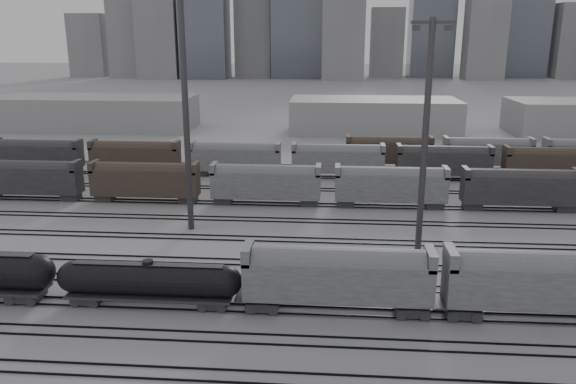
# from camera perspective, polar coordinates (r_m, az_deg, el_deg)

# --- Properties ---
(ground) EXTENTS (900.00, 900.00, 0.00)m
(ground) POSITION_cam_1_polar(r_m,az_deg,el_deg) (47.80, 4.22, -12.59)
(ground) COLOR #A7A7AC
(ground) RESTS_ON ground
(tracks) EXTENTS (220.00, 71.50, 0.16)m
(tracks) POSITION_cam_1_polar(r_m,az_deg,el_deg) (63.75, 4.33, -5.10)
(tracks) COLOR black
(tracks) RESTS_ON ground
(tank_car_b) EXTENTS (16.11, 2.69, 3.98)m
(tank_car_b) POSITION_cam_1_polar(r_m,az_deg,el_deg) (50.07, -13.93, -8.74)
(tank_car_b) COLOR #262628
(tank_car_b) RESTS_ON ground
(hopper_car_a) EXTENTS (15.72, 3.12, 5.62)m
(hopper_car_a) POSITION_cam_1_polar(r_m,az_deg,el_deg) (47.19, 5.05, -8.30)
(hopper_car_a) COLOR #262628
(hopper_car_a) RESTS_ON ground
(hopper_car_b) EXTENTS (16.18, 3.21, 5.79)m
(hopper_car_b) POSITION_cam_1_polar(r_m,az_deg,el_deg) (50.31, 24.78, -8.08)
(hopper_car_b) COLOR #262628
(hopper_car_b) RESTS_ON ground
(light_mast_b) EXTENTS (4.46, 0.71, 27.87)m
(light_mast_b) POSITION_cam_1_polar(r_m,az_deg,el_deg) (65.84, -10.38, 8.55)
(light_mast_b) COLOR #3B3B3E
(light_mast_b) RESTS_ON ground
(light_mast_c) EXTENTS (3.87, 0.62, 24.20)m
(light_mast_c) POSITION_cam_1_polar(r_m,az_deg,el_deg) (55.01, 13.73, 4.98)
(light_mast_c) COLOR #3B3B3E
(light_mast_c) RESTS_ON ground
(bg_string_near) EXTENTS (151.00, 3.00, 5.60)m
(bg_string_near) POSITION_cam_1_polar(r_m,az_deg,el_deg) (77.18, 10.38, 0.48)
(bg_string_near) COLOR gray
(bg_string_near) RESTS_ON ground
(bg_string_mid) EXTENTS (151.00, 3.00, 5.60)m
(bg_string_mid) POSITION_cam_1_polar(r_m,az_deg,el_deg) (94.07, 15.51, 2.87)
(bg_string_mid) COLOR #262628
(bg_string_mid) RESTS_ON ground
(bg_string_far) EXTENTS (66.00, 3.00, 5.60)m
(bg_string_far) POSITION_cam_1_polar(r_m,az_deg,el_deg) (106.29, 24.03, 3.50)
(bg_string_far) COLOR #47372D
(bg_string_far) RESTS_ON ground
(warehouse_left) EXTENTS (50.00, 18.00, 8.00)m
(warehouse_left) POSITION_cam_1_polar(r_m,az_deg,el_deg) (150.81, -19.12, 7.64)
(warehouse_left) COLOR #A3A3A5
(warehouse_left) RESTS_ON ground
(warehouse_mid) EXTENTS (40.00, 18.00, 8.00)m
(warehouse_mid) POSITION_cam_1_polar(r_m,az_deg,el_deg) (138.79, 8.71, 7.69)
(warehouse_mid) COLOR #A3A3A5
(warehouse_mid) RESTS_ON ground
(skyline) EXTENTS (316.00, 22.40, 95.00)m
(skyline) POSITION_cam_1_polar(r_m,az_deg,el_deg) (322.60, 6.74, 17.60)
(skyline) COLOR gray
(skyline) RESTS_ON ground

